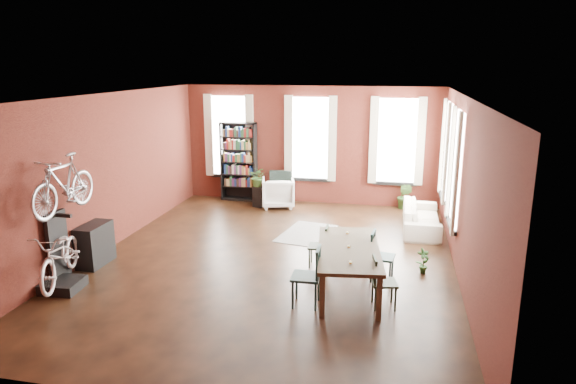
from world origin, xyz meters
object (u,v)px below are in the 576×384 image
(dining_chair_a, at_px, (306,276))
(bike_trainer, at_px, (63,285))
(bicycle_floor, at_px, (58,232))
(white_armchair, at_px, (278,191))
(dining_chair_b, at_px, (318,246))
(plant_stand, at_px, (259,197))
(dining_chair_c, at_px, (384,282))
(console_table, at_px, (95,244))
(dining_chair_d, at_px, (382,257))
(cream_sofa, at_px, (422,213))
(bookshelf, at_px, (239,162))
(dining_table, at_px, (348,269))

(dining_chair_a, relative_size, bike_trainer, 1.60)
(bike_trainer, distance_m, bicycle_floor, 0.97)
(white_armchair, distance_m, bicycle_floor, 6.41)
(bicycle_floor, bearing_deg, white_armchair, 50.86)
(dining_chair_b, height_order, bike_trainer, dining_chair_b)
(bike_trainer, bearing_deg, plant_stand, 71.73)
(dining_chair_c, height_order, plant_stand, dining_chair_c)
(console_table, xyz_separation_m, plant_stand, (2.02, 4.62, -0.12))
(dining_chair_b, relative_size, dining_chair_d, 0.90)
(dining_chair_d, bearing_deg, cream_sofa, -7.47)
(dining_chair_b, xyz_separation_m, bookshelf, (-2.94, 4.39, 0.70))
(dining_chair_a, xyz_separation_m, dining_chair_c, (1.23, 0.18, -0.07))
(cream_sofa, distance_m, bike_trainer, 7.71)
(dining_chair_c, distance_m, white_armchair, 6.17)
(bookshelf, relative_size, plant_stand, 3.97)
(dining_chair_d, xyz_separation_m, cream_sofa, (0.80, 3.11, -0.04))
(bicycle_floor, bearing_deg, dining_table, -4.75)
(dining_chair_c, bearing_deg, plant_stand, 22.27)
(dining_chair_a, bearing_deg, bicycle_floor, -86.71)
(console_table, xyz_separation_m, bicycle_floor, (0.13, -1.18, 0.65))
(bicycle_floor, bearing_deg, console_table, 78.93)
(white_armchair, bearing_deg, bike_trainer, 53.31)
(bike_trainer, bearing_deg, cream_sofa, 37.37)
(bicycle_floor, bearing_deg, dining_chair_a, -12.50)
(dining_chair_d, bearing_deg, dining_chair_b, 77.84)
(dining_table, bearing_deg, cream_sofa, 61.98)
(dining_table, bearing_deg, bookshelf, 116.34)
(dining_chair_a, xyz_separation_m, dining_chair_d, (1.16, 1.23, -0.04))
(dining_chair_a, bearing_deg, console_table, -102.54)
(dining_chair_a, height_order, bike_trainer, dining_chair_a)
(white_armchair, relative_size, cream_sofa, 0.42)
(dining_table, bearing_deg, dining_chair_c, -47.86)
(bike_trainer, bearing_deg, console_table, 95.10)
(dining_table, xyz_separation_m, bicycle_floor, (-4.75, -1.04, 0.67))
(dining_chair_d, height_order, bike_trainer, dining_chair_d)
(bookshelf, height_order, cream_sofa, bookshelf)
(bike_trainer, height_order, console_table, console_table)
(dining_chair_d, height_order, white_armchair, dining_chair_d)
(bookshelf, height_order, bike_trainer, bookshelf)
(dining_chair_a, distance_m, bookshelf, 6.77)
(dining_table, bearing_deg, bicycle_floor, -175.26)
(bookshelf, distance_m, bicycle_floor, 6.49)
(dining_chair_a, distance_m, plant_stand, 5.92)
(bookshelf, height_order, plant_stand, bookshelf)
(dining_chair_b, distance_m, dining_chair_d, 1.29)
(cream_sofa, bearing_deg, plant_stand, 75.06)
(bookshelf, height_order, bicycle_floor, bookshelf)
(dining_table, relative_size, bicycle_floor, 1.28)
(dining_chair_c, height_order, white_armchair, white_armchair)
(dining_chair_a, relative_size, bookshelf, 0.44)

